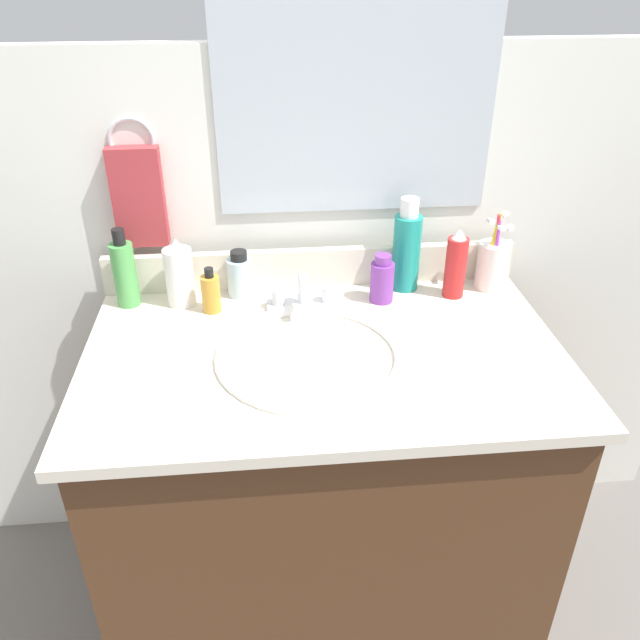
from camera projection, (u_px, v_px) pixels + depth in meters
name	position (u px, v px, depth m)	size (l,w,h in m)	color
ground_plane	(323.00, 598.00, 1.66)	(6.00, 6.00, 0.00)	#66605B
vanity_cabinet	(324.00, 494.00, 1.47)	(0.91, 0.55, 0.75)	#4C2D19
countertop	(324.00, 355.00, 1.28)	(0.95, 0.60, 0.02)	beige
backsplash	(312.00, 267.00, 1.49)	(0.95, 0.02, 0.09)	beige
back_wall	(310.00, 316.00, 1.63)	(2.05, 0.04, 1.30)	silver
mirror_panel	(357.00, 81.00, 1.33)	(0.60, 0.01, 0.56)	#B2BCC6
towel_ring	(131.00, 140.00, 1.35)	(0.10, 0.10, 0.01)	silver
hand_towel	(138.00, 197.00, 1.39)	(0.11, 0.04, 0.22)	#A53338
sink_basin	(311.00, 370.00, 1.26)	(0.37, 0.37, 0.11)	white
faucet	(303.00, 297.00, 1.40)	(0.16, 0.10, 0.08)	silver
bottle_gel_clear	(240.00, 275.00, 1.45)	(0.06, 0.06, 0.11)	silver
bottle_lotion_white	(179.00, 275.00, 1.40)	(0.06, 0.06, 0.16)	white
bottle_cream_purple	(382.00, 280.00, 1.42)	(0.05, 0.05, 0.11)	#7A3899
bottle_toner_green	(125.00, 273.00, 1.39)	(0.05, 0.05, 0.18)	#4C9E4C
bottle_spray_red	(456.00, 265.00, 1.43)	(0.05, 0.05, 0.16)	red
bottle_oil_amber	(211.00, 293.00, 1.39)	(0.04, 0.04, 0.10)	gold
bottle_mouthwash_teal	(407.00, 249.00, 1.45)	(0.06, 0.06, 0.22)	teal
cup_white_ceramic	(493.00, 264.00, 1.47)	(0.07, 0.07, 0.18)	white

